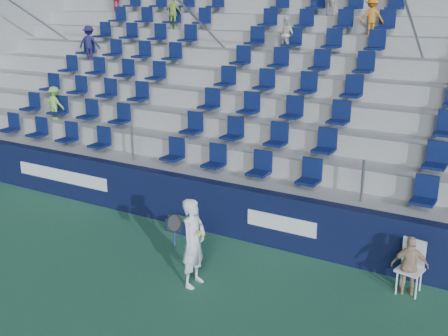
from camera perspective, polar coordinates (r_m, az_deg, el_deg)
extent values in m
plane|color=#2C6848|center=(10.74, -8.79, -12.36)|extent=(70.00, 70.00, 0.00)
cube|color=#0E1334|center=(12.81, 0.03, -4.18)|extent=(24.00, 0.30, 1.20)
cube|color=white|center=(15.71, -16.16, -0.77)|extent=(3.20, 0.02, 0.34)
cube|color=white|center=(12.03, 5.82, -5.63)|extent=(1.60, 0.02, 0.34)
cube|color=#A2A29D|center=(13.28, 1.30, -3.41)|extent=(24.00, 0.85, 1.20)
cube|color=#A2A29D|center=(13.90, 3.03, -1.39)|extent=(24.00, 0.85, 1.70)
cube|color=#A2A29D|center=(14.55, 4.61, 0.45)|extent=(24.00, 0.85, 2.20)
cube|color=#A2A29D|center=(15.23, 6.05, 2.13)|extent=(24.00, 0.85, 2.70)
cube|color=#A2A29D|center=(15.92, 7.37, 3.67)|extent=(24.00, 0.85, 3.20)
cube|color=#A2A29D|center=(16.63, 8.58, 5.07)|extent=(24.00, 0.85, 3.70)
cube|color=#A2A29D|center=(17.36, 9.70, 6.36)|extent=(24.00, 0.85, 4.20)
cube|color=#A2A29D|center=(18.10, 10.73, 7.54)|extent=(24.00, 0.85, 4.70)
cube|color=#A2A29D|center=(18.86, 11.68, 8.62)|extent=(24.00, 0.85, 5.20)
cube|color=#A2A29D|center=(19.43, 12.45, 10.30)|extent=(24.00, 0.50, 6.20)
cube|color=#A2A29D|center=(23.07, -20.97, 9.33)|extent=(0.30, 7.65, 5.20)
cube|color=#0B1644|center=(12.98, 1.33, 0.52)|extent=(16.05, 0.50, 0.70)
cube|color=#0B1644|center=(13.57, 3.11, 3.42)|extent=(16.05, 0.50, 0.70)
cube|color=#0B1644|center=(14.21, 4.75, 6.06)|extent=(16.05, 0.50, 0.70)
cube|color=#0B1644|center=(14.88, 6.25, 8.47)|extent=(16.05, 0.50, 0.70)
cube|color=#0B1644|center=(15.59, 7.64, 10.66)|extent=(16.05, 0.50, 0.70)
cube|color=#0B1644|center=(16.33, 8.93, 12.65)|extent=(16.05, 0.50, 0.70)
cube|color=#0B1644|center=(17.09, 10.11, 14.45)|extent=(16.05, 0.50, 0.70)
cube|color=#0B1644|center=(17.88, 11.22, 16.10)|extent=(16.05, 0.50, 0.70)
cylinder|color=gray|center=(16.93, -1.89, 14.00)|extent=(0.06, 7.68, 4.55)
cylinder|color=gray|center=(14.61, 18.90, 12.66)|extent=(0.06, 7.68, 4.55)
cylinder|color=gray|center=(21.37, -17.92, 13.83)|extent=(0.06, 7.68, 4.55)
imported|color=#84C34E|center=(17.57, -16.81, 6.33)|extent=(0.66, 0.39, 1.00)
imported|color=#AECE52|center=(19.59, -5.17, 15.42)|extent=(0.63, 0.31, 1.04)
imported|color=beige|center=(16.58, 6.33, 13.34)|extent=(0.56, 0.48, 1.01)
imported|color=orange|center=(16.59, 14.78, 14.64)|extent=(0.74, 0.56, 1.01)
imported|color=#1C1848|center=(19.79, -13.53, 12.27)|extent=(0.82, 0.64, 1.12)
imported|color=silver|center=(10.52, -3.11, -7.59)|extent=(0.44, 0.65, 1.72)
cylinder|color=navy|center=(10.41, -5.05, -7.12)|extent=(0.03, 0.03, 0.28)
torus|color=black|center=(10.29, -5.09, -5.60)|extent=(0.30, 0.17, 0.28)
plane|color=#262626|center=(10.29, -5.09, -5.60)|extent=(0.30, 0.16, 0.29)
sphere|color=#C5E034|center=(10.12, -2.59, -6.82)|extent=(0.07, 0.07, 0.07)
sphere|color=#C5E034|center=(10.15, -2.40, -6.55)|extent=(0.07, 0.07, 0.07)
cube|color=white|center=(10.94, 18.35, -9.82)|extent=(0.50, 0.50, 0.04)
cube|color=white|center=(11.01, 18.73, -8.13)|extent=(0.43, 0.12, 0.54)
cylinder|color=white|center=(10.92, 17.11, -11.14)|extent=(0.03, 0.03, 0.43)
cylinder|color=white|center=(10.86, 18.94, -11.48)|extent=(0.03, 0.03, 0.43)
cylinder|color=white|center=(11.23, 17.56, -10.38)|extent=(0.03, 0.03, 0.43)
cylinder|color=white|center=(11.17, 19.33, -10.70)|extent=(0.03, 0.03, 0.43)
imported|color=tan|center=(10.85, 18.35, -9.40)|extent=(0.72, 0.48, 1.13)
cube|color=#10183B|center=(13.16, -4.50, -5.74)|extent=(0.58, 0.39, 0.31)
cube|color=#1E662D|center=(13.13, -4.51, -5.45)|extent=(0.47, 0.28, 0.19)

